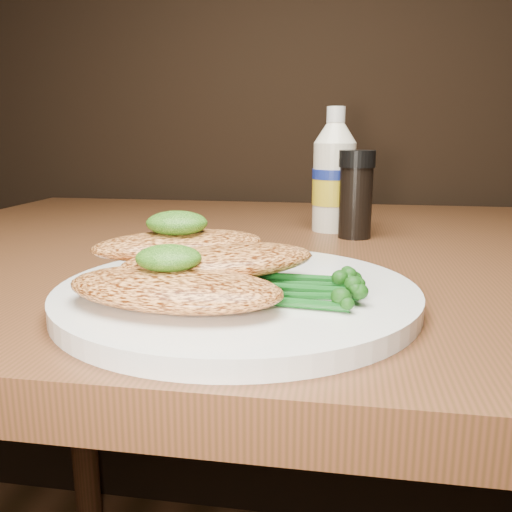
% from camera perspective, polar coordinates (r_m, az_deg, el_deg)
% --- Properties ---
extents(dining_table, '(1.20, 0.80, 0.75)m').
position_cam_1_polar(dining_table, '(0.83, 7.34, -25.05)').
color(dining_table, '#462B15').
rests_on(dining_table, floor).
extents(plate, '(0.29, 0.29, 0.02)m').
position_cam_1_polar(plate, '(0.44, -1.99, -4.08)').
color(plate, white).
rests_on(plate, dining_table).
extents(chicken_front, '(0.17, 0.10, 0.03)m').
position_cam_1_polar(chicken_front, '(0.39, -8.64, -3.36)').
color(chicken_front, '#F59A4D').
rests_on(chicken_front, plate).
extents(chicken_mid, '(0.18, 0.15, 0.02)m').
position_cam_1_polar(chicken_mid, '(0.43, -3.79, -0.52)').
color(chicken_mid, '#F59A4D').
rests_on(chicken_mid, plate).
extents(chicken_back, '(0.16, 0.13, 0.02)m').
position_cam_1_polar(chicken_back, '(0.46, -8.06, 1.19)').
color(chicken_back, '#F59A4D').
rests_on(chicken_back, plate).
extents(pesto_front, '(0.06, 0.06, 0.02)m').
position_cam_1_polar(pesto_front, '(0.40, -9.21, -0.20)').
color(pesto_front, black).
rests_on(pesto_front, chicken_front).
extents(pesto_back, '(0.06, 0.06, 0.02)m').
position_cam_1_polar(pesto_back, '(0.46, -8.35, 3.46)').
color(pesto_back, black).
rests_on(pesto_back, chicken_back).
extents(broccolini_bundle, '(0.16, 0.14, 0.02)m').
position_cam_1_polar(broccolini_bundle, '(0.41, 3.69, -2.68)').
color(broccolini_bundle, '#115017').
rests_on(broccolini_bundle, plate).
extents(mayo_bottle, '(0.08, 0.08, 0.17)m').
position_cam_1_polar(mayo_bottle, '(0.76, 8.25, 8.98)').
color(mayo_bottle, '#EEE4C9').
rests_on(mayo_bottle, dining_table).
extents(pepper_grinder, '(0.06, 0.06, 0.11)m').
position_cam_1_polar(pepper_grinder, '(0.72, 10.48, 6.38)').
color(pepper_grinder, black).
rests_on(pepper_grinder, dining_table).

